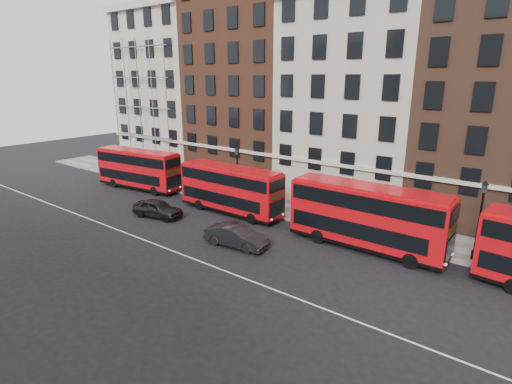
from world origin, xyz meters
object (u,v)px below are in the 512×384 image
Objects in this scene: bus_c at (366,215)px; car_rear at (158,208)px; car_front at (236,236)px; bus_a at (138,168)px; bus_b at (230,188)px.

car_rear is at bearing -164.48° from bus_c.
bus_a is at bearing 67.02° from car_front.
car_rear is 9.36m from car_front.
bus_c reaches higher than bus_b.
car_front reaches higher than car_rear.
car_front is at bearing -105.13° from car_rear.
bus_a is at bearing -179.89° from bus_b.
bus_a is 0.94× the size of bus_c.
bus_c is at bearing 0.09° from bus_b.
bus_b is (12.95, 0.00, -0.01)m from bus_a.
bus_a reaches higher than car_rear.
bus_a is 25.41m from bus_c.
bus_b reaches higher than car_front.
bus_b is at bearing -179.90° from bus_c.
bus_c is 9.20m from car_front.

